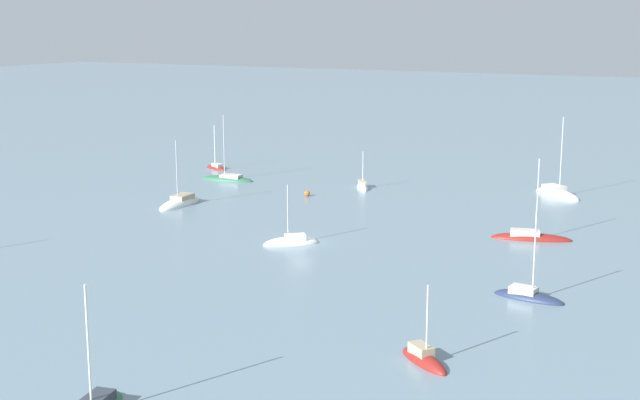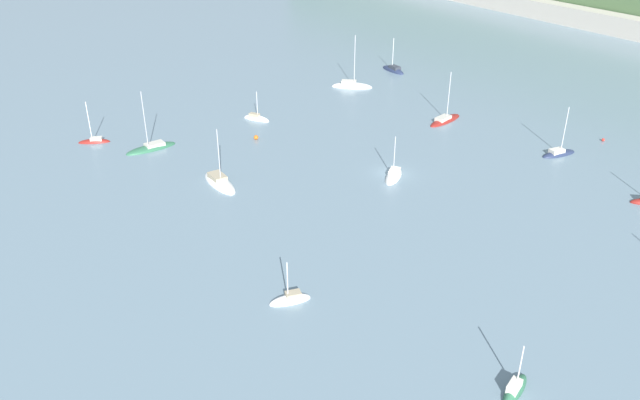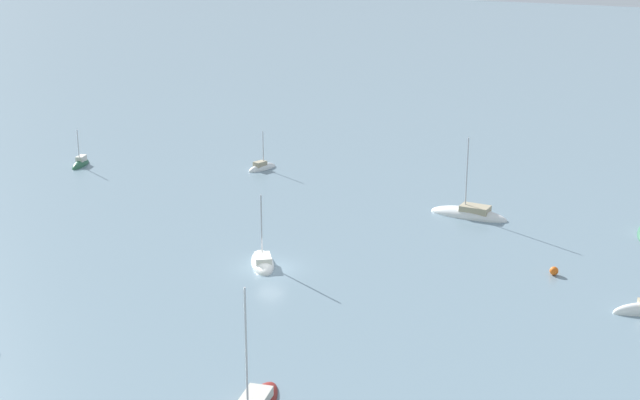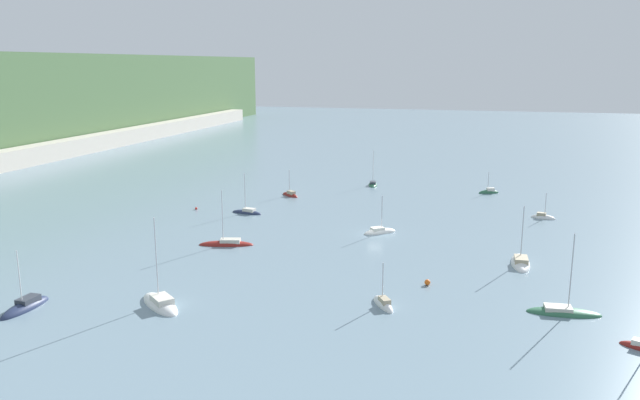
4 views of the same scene
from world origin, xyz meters
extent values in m
plane|color=slate|center=(0.00, 0.00, 0.00)|extent=(600.00, 600.00, 0.00)
ellipsoid|color=white|center=(1.20, -0.60, 0.00)|extent=(5.43, 6.04, 1.67)
cube|color=silver|center=(0.89, -0.22, 0.75)|extent=(2.50, 2.61, 0.59)
cylinder|color=#B2B2B7|center=(1.39, -0.84, 3.52)|extent=(0.14, 0.14, 6.12)
cylinder|color=silver|center=(-12.96, 22.56, 4.72)|extent=(0.14, 0.14, 8.68)
ellipsoid|color=white|center=(-10.24, -23.56, 0.00)|extent=(8.62, 2.97, 1.91)
cube|color=tan|center=(-10.93, -23.58, 0.90)|extent=(3.14, 1.98, 0.75)
cylinder|color=#B2B2B7|center=(-9.82, -23.54, 4.57)|extent=(0.14, 0.14, 8.10)
ellipsoid|color=white|center=(19.73, -28.68, 0.00)|extent=(2.48, 4.72, 1.50)
cube|color=tan|center=(19.82, -28.33, 0.75)|extent=(1.38, 1.82, 0.68)
cylinder|color=silver|center=(19.68, -28.90, 2.67)|extent=(0.14, 0.14, 4.52)
ellipsoid|color=#2D6647|center=(41.28, -18.36, 0.00)|extent=(2.91, 4.81, 1.54)
cube|color=silver|center=(41.42, -18.71, 0.82)|extent=(1.46, 1.89, 0.80)
cylinder|color=silver|center=(41.19, -18.15, 2.64)|extent=(0.14, 0.14, 4.43)
sphere|color=orange|center=(-22.93, -11.33, 0.39)|extent=(0.79, 0.79, 0.79)
camera|label=1|loc=(83.16, 44.76, 24.17)|focal=50.00mm
camera|label=2|loc=(66.70, -54.05, 39.81)|focal=35.00mm
camera|label=3|loc=(-41.65, 63.45, 29.93)|focal=50.00mm
camera|label=4|loc=(-102.30, -18.66, 28.84)|focal=35.00mm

